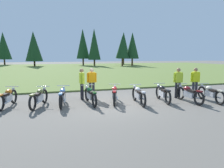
{
  "coord_description": "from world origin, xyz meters",
  "views": [
    {
      "loc": [
        -2.91,
        -9.14,
        2.34
      ],
      "look_at": [
        0.0,
        0.6,
        0.9
      ],
      "focal_mm": 32.2,
      "sensor_mm": 36.0,
      "label": 1
    }
  ],
  "objects_px": {
    "rider_in_hivis_vest": "(178,81)",
    "rider_with_back_turned": "(92,81)",
    "motorcycle_sky_blue": "(62,96)",
    "motorcycle_maroon": "(189,94)",
    "motorcycle_red": "(115,94)",
    "motorcycle_cream": "(210,93)",
    "motorcycle_british_green": "(90,95)",
    "motorcycle_olive": "(39,97)",
    "motorcycle_silver": "(139,95)",
    "motorcycle_black": "(163,93)",
    "motorcycle_orange": "(8,98)",
    "rider_near_row_end": "(82,82)",
    "rider_checking_bike": "(195,81)"
  },
  "relations": [
    {
      "from": "motorcycle_sky_blue",
      "to": "motorcycle_maroon",
      "type": "xyz_separation_m",
      "value": [
        6.15,
        -1.16,
        0.0
      ]
    },
    {
      "from": "motorcycle_orange",
      "to": "motorcycle_british_green",
      "type": "distance_m",
      "value": 3.78
    },
    {
      "from": "motorcycle_sky_blue",
      "to": "rider_with_back_turned",
      "type": "height_order",
      "value": "rider_with_back_turned"
    },
    {
      "from": "rider_in_hivis_vest",
      "to": "rider_with_back_turned",
      "type": "relative_size",
      "value": 1.0
    },
    {
      "from": "motorcycle_british_green",
      "to": "motorcycle_sky_blue",
      "type": "bearing_deg",
      "value": 175.24
    },
    {
      "from": "motorcycle_sky_blue",
      "to": "motorcycle_british_green",
      "type": "distance_m",
      "value": 1.32
    },
    {
      "from": "motorcycle_olive",
      "to": "rider_with_back_turned",
      "type": "height_order",
      "value": "rider_with_back_turned"
    },
    {
      "from": "motorcycle_british_green",
      "to": "motorcycle_red",
      "type": "relative_size",
      "value": 1.04
    },
    {
      "from": "motorcycle_british_green",
      "to": "rider_with_back_turned",
      "type": "relative_size",
      "value": 1.26
    },
    {
      "from": "motorcycle_olive",
      "to": "motorcycle_british_green",
      "type": "xyz_separation_m",
      "value": [
        2.36,
        -0.19,
        0.0
      ]
    },
    {
      "from": "motorcycle_silver",
      "to": "rider_in_hivis_vest",
      "type": "relative_size",
      "value": 1.26
    },
    {
      "from": "motorcycle_british_green",
      "to": "motorcycle_maroon",
      "type": "bearing_deg",
      "value": -12.28
    },
    {
      "from": "rider_with_back_turned",
      "to": "rider_near_row_end",
      "type": "xyz_separation_m",
      "value": [
        -0.59,
        -0.26,
        0.0
      ]
    },
    {
      "from": "motorcycle_orange",
      "to": "rider_in_hivis_vest",
      "type": "bearing_deg",
      "value": -3.45
    },
    {
      "from": "rider_in_hivis_vest",
      "to": "rider_checking_bike",
      "type": "height_order",
      "value": "same"
    },
    {
      "from": "rider_checking_bike",
      "to": "rider_with_back_turned",
      "type": "bearing_deg",
      "value": 165.79
    },
    {
      "from": "motorcycle_red",
      "to": "motorcycle_cream",
      "type": "bearing_deg",
      "value": -13.88
    },
    {
      "from": "motorcycle_cream",
      "to": "rider_near_row_end",
      "type": "bearing_deg",
      "value": 159.22
    },
    {
      "from": "motorcycle_red",
      "to": "rider_with_back_turned",
      "type": "xyz_separation_m",
      "value": [
        -0.87,
        1.44,
        0.51
      ]
    },
    {
      "from": "motorcycle_silver",
      "to": "rider_in_hivis_vest",
      "type": "height_order",
      "value": "rider_in_hivis_vest"
    },
    {
      "from": "motorcycle_olive",
      "to": "motorcycle_black",
      "type": "xyz_separation_m",
      "value": [
        6.03,
        -0.69,
        0.0
      ]
    },
    {
      "from": "rider_with_back_turned",
      "to": "rider_near_row_end",
      "type": "height_order",
      "value": "same"
    },
    {
      "from": "motorcycle_sky_blue",
      "to": "motorcycle_black",
      "type": "xyz_separation_m",
      "value": [
        4.99,
        -0.61,
        0.0
      ]
    },
    {
      "from": "rider_with_back_turned",
      "to": "rider_checking_bike",
      "type": "xyz_separation_m",
      "value": [
        5.63,
        -1.43,
        0.0
      ]
    },
    {
      "from": "motorcycle_british_green",
      "to": "rider_in_hivis_vest",
      "type": "distance_m",
      "value": 4.94
    },
    {
      "from": "motorcycle_olive",
      "to": "motorcycle_british_green",
      "type": "height_order",
      "value": "same"
    },
    {
      "from": "motorcycle_black",
      "to": "motorcycle_cream",
      "type": "height_order",
      "value": "same"
    },
    {
      "from": "motorcycle_silver",
      "to": "rider_near_row_end",
      "type": "distance_m",
      "value": 3.08
    },
    {
      "from": "rider_checking_bike",
      "to": "motorcycle_olive",
      "type": "bearing_deg",
      "value": 178.28
    },
    {
      "from": "motorcycle_orange",
      "to": "motorcycle_maroon",
      "type": "bearing_deg",
      "value": -10.55
    },
    {
      "from": "rider_checking_bike",
      "to": "motorcycle_orange",
      "type": "bearing_deg",
      "value": 176.46
    },
    {
      "from": "rider_in_hivis_vest",
      "to": "rider_with_back_turned",
      "type": "bearing_deg",
      "value": 163.59
    },
    {
      "from": "motorcycle_black",
      "to": "rider_near_row_end",
      "type": "distance_m",
      "value": 4.27
    },
    {
      "from": "rider_with_back_turned",
      "to": "rider_near_row_end",
      "type": "distance_m",
      "value": 0.64
    },
    {
      "from": "motorcycle_olive",
      "to": "rider_with_back_turned",
      "type": "relative_size",
      "value": 1.21
    },
    {
      "from": "motorcycle_cream",
      "to": "motorcycle_orange",
      "type": "bearing_deg",
      "value": 169.55
    },
    {
      "from": "rider_with_back_turned",
      "to": "motorcycle_red",
      "type": "bearing_deg",
      "value": -58.93
    },
    {
      "from": "motorcycle_british_green",
      "to": "motorcycle_silver",
      "type": "bearing_deg",
      "value": -13.83
    },
    {
      "from": "rider_checking_bike",
      "to": "motorcycle_black",
      "type": "bearing_deg",
      "value": -169.1
    },
    {
      "from": "rider_checking_bike",
      "to": "motorcycle_red",
      "type": "bearing_deg",
      "value": -179.83
    },
    {
      "from": "motorcycle_orange",
      "to": "motorcycle_cream",
      "type": "bearing_deg",
      "value": -10.45
    },
    {
      "from": "motorcycle_british_green",
      "to": "rider_with_back_turned",
      "type": "height_order",
      "value": "rider_with_back_turned"
    },
    {
      "from": "rider_near_row_end",
      "to": "rider_with_back_turned",
      "type": "bearing_deg",
      "value": 23.74
    },
    {
      "from": "motorcycle_cream",
      "to": "rider_checking_bike",
      "type": "distance_m",
      "value": 1.29
    },
    {
      "from": "motorcycle_orange",
      "to": "rider_in_hivis_vest",
      "type": "distance_m",
      "value": 8.68
    },
    {
      "from": "motorcycle_red",
      "to": "rider_checking_bike",
      "type": "bearing_deg",
      "value": 0.17
    },
    {
      "from": "motorcycle_olive",
      "to": "motorcycle_sky_blue",
      "type": "bearing_deg",
      "value": -4.65
    },
    {
      "from": "motorcycle_maroon",
      "to": "rider_with_back_turned",
      "type": "xyz_separation_m",
      "value": [
        -4.49,
        2.42,
        0.51
      ]
    },
    {
      "from": "motorcycle_olive",
      "to": "motorcycle_british_green",
      "type": "bearing_deg",
      "value": -4.71
    },
    {
      "from": "motorcycle_silver",
      "to": "motorcycle_maroon",
      "type": "bearing_deg",
      "value": -10.86
    }
  ]
}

